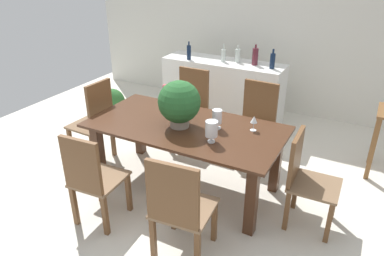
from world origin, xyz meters
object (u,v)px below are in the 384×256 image
kitchen_counter (222,92)px  wine_bottle_dark (223,55)px  chair_far_right (257,118)px  wine_bottle_clear (189,52)px  wine_bottle_amber (272,61)px  potted_plant_floor (113,104)px  chair_near_right (179,206)px  chair_head_end (95,119)px  chair_far_left (191,104)px  chair_near_left (92,177)px  crystal_vase_center_near (217,117)px  crystal_vase_left (212,129)px  wine_bottle_green (255,56)px  wine_bottle_tall (238,55)px  chair_foot_end (305,176)px  flower_centerpiece (179,103)px  crystal_vase_right (177,104)px  wine_glass (254,120)px  dining_table (186,137)px

kitchen_counter → wine_bottle_dark: size_ratio=7.13×
chair_far_right → wine_bottle_dark: (-0.82, 0.81, 0.50)m
wine_bottle_clear → wine_bottle_amber: size_ratio=0.99×
wine_bottle_clear → kitchen_counter: bearing=18.0°
wine_bottle_amber → potted_plant_floor: 2.47m
chair_near_right → wine_bottle_clear: size_ratio=3.78×
potted_plant_floor → wine_bottle_clear: bearing=31.5°
chair_head_end → chair_far_left: (0.79, 0.97, -0.00)m
wine_bottle_clear → chair_near_left: bearing=-81.4°
chair_near_right → chair_far_right: size_ratio=1.00×
wine_bottle_clear → chair_near_right: bearing=-63.1°
crystal_vase_center_near → wine_bottle_amber: bearing=88.2°
chair_near_left → crystal_vase_left: 1.19m
chair_far_left → crystal_vase_left: (0.86, -1.17, 0.33)m
chair_head_end → wine_bottle_green: size_ratio=3.64×
crystal_vase_left → chair_far_left: bearing=126.1°
chair_near_right → wine_bottle_tall: size_ratio=4.17×
kitchen_counter → wine_bottle_green: size_ratio=6.25×
crystal_vase_left → wine_bottle_green: wine_bottle_green is taller
chair_foot_end → chair_near_right: (-0.79, -0.97, 0.03)m
flower_centerpiece → wine_bottle_tall: bearing=93.5°
chair_near_right → wine_bottle_amber: size_ratio=3.75×
chair_head_end → wine_bottle_green: 2.33m
chair_near_right → crystal_vase_right: 1.43m
chair_far_right → flower_centerpiece: bearing=-114.7°
kitchen_counter → wine_bottle_tall: 0.61m
chair_far_right → crystal_vase_left: bearing=-91.1°
wine_glass → wine_bottle_tall: 1.82m
chair_near_left → wine_bottle_tall: 2.86m
crystal_vase_right → wine_glass: bearing=-0.4°
crystal_vase_left → crystal_vase_center_near: 0.31m
wine_bottle_tall → potted_plant_floor: 2.03m
wine_glass → wine_bottle_dark: bearing=123.4°
chair_head_end → crystal_vase_center_near: bearing=96.0°
wine_bottle_dark → crystal_vase_center_near: bearing=-68.1°
wine_bottle_tall → crystal_vase_center_near: bearing=-74.6°
wine_bottle_amber → chair_near_right: bearing=-87.9°
crystal_vase_center_near → dining_table: bearing=-163.8°
crystal_vase_left → flower_centerpiece: bearing=159.9°
chair_near_right → wine_glass: size_ratio=6.27×
chair_far_left → wine_bottle_clear: wine_bottle_clear is taller
chair_far_right → flower_centerpiece: 1.21m
crystal_vase_left → crystal_vase_right: bearing=145.5°
wine_bottle_dark → potted_plant_floor: bearing=-153.5°
chair_foot_end → kitchen_counter: bearing=40.8°
chair_foot_end → wine_bottle_amber: bearing=25.6°
chair_far_right → crystal_vase_left: (-0.07, -1.16, 0.34)m
chair_far_right → crystal_vase_left: chair_far_right is taller
kitchen_counter → potted_plant_floor: size_ratio=3.47×
crystal_vase_center_near → wine_bottle_dark: 1.81m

